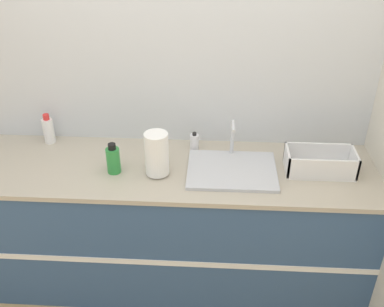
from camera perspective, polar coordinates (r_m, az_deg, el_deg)
The scene contains 8 objects.
wall_back at distance 2.84m, azimuth -2.73°, elevation 9.25°, with size 4.92×0.06×2.60m.
counter_cabinet at distance 2.97m, azimuth -3.03°, elevation -8.91°, with size 2.54×0.69×0.89m.
sink at distance 2.67m, azimuth 5.09°, elevation -1.93°, with size 0.52×0.41×0.25m.
paper_towel_roll at distance 2.57m, azimuth -4.49°, elevation -0.07°, with size 0.14×0.14×0.27m.
dish_rack at distance 2.74m, azimuth 15.91°, elevation -1.31°, with size 0.40×0.20×0.14m.
bottle_white_spray at distance 3.06m, azimuth -17.76°, elevation 2.87°, with size 0.07×0.07×0.20m.
bottle_green at distance 2.65m, azimuth -9.97°, elevation -0.78°, with size 0.08×0.08×0.19m.
soap_dispenser at distance 2.85m, azimuth 0.30°, elevation 1.47°, with size 0.06×0.06×0.12m.
Camera 1 is at (0.29, -1.92, 2.37)m, focal length 42.00 mm.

